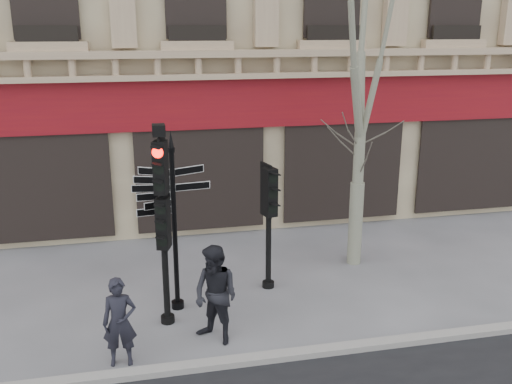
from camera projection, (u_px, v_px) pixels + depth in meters
ground at (234, 323)px, 11.01m from camera, size 80.00×80.00×0.00m
kerb at (248, 360)px, 9.68m from camera, size 80.00×0.25×0.12m
fingerpost at (173, 192)px, 10.91m from camera, size 1.61×1.61×3.65m
traffic_signal_main at (162, 202)px, 10.35m from camera, size 0.50×0.42×3.86m
traffic_signal_secondary at (269, 205)px, 11.99m from camera, size 0.52×0.43×2.71m
plane_tree at (366, 29)px, 12.27m from camera, size 2.92×2.92×7.77m
pedestrian_a at (120, 322)px, 9.48m from camera, size 0.58×0.40×1.56m
pedestrian_b at (216, 295)px, 10.13m from camera, size 1.11×1.12×1.83m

